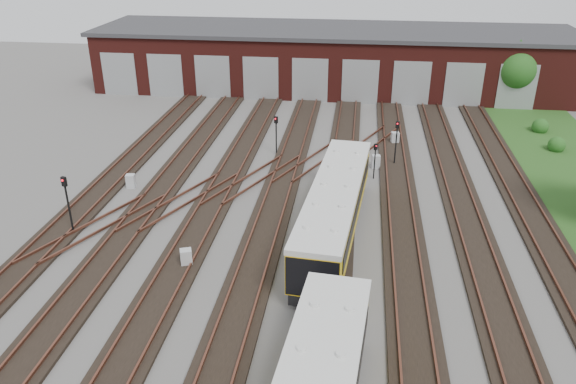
# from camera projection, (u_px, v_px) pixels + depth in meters

# --- Properties ---
(ground) EXTENTS (120.00, 120.00, 0.00)m
(ground) POSITION_uv_depth(u_px,v_px,m) (283.00, 307.00, 26.58)
(ground) COLOR #494744
(ground) RESTS_ON ground
(track_network) EXTENTS (30.40, 70.00, 0.33)m
(track_network) POSITION_uv_depth(u_px,v_px,m) (281.00, 298.00, 27.08)
(track_network) COLOR black
(track_network) RESTS_ON ground
(maintenance_shed) EXTENTS (51.00, 12.50, 6.35)m
(maintenance_shed) POSITION_uv_depth(u_px,v_px,m) (333.00, 58.00, 60.92)
(maintenance_shed) COLOR #4A1612
(maintenance_shed) RESTS_ON ground
(signal_mast_0) EXTENTS (0.32, 0.30, 3.61)m
(signal_mast_0) POSITION_uv_depth(u_px,v_px,m) (67.00, 198.00, 31.96)
(signal_mast_0) COLOR black
(signal_mast_0) RESTS_ON ground
(signal_mast_1) EXTENTS (0.30, 0.29, 3.13)m
(signal_mast_1) POSITION_uv_depth(u_px,v_px,m) (276.00, 130.00, 43.22)
(signal_mast_1) COLOR black
(signal_mast_1) RESTS_ON ground
(signal_mast_2) EXTENTS (0.26, 0.25, 2.63)m
(signal_mast_2) POSITION_uv_depth(u_px,v_px,m) (375.00, 156.00, 39.27)
(signal_mast_2) COLOR black
(signal_mast_2) RESTS_ON ground
(signal_mast_3) EXTENTS (0.29, 0.27, 3.44)m
(signal_mast_3) POSITION_uv_depth(u_px,v_px,m) (396.00, 138.00, 41.26)
(signal_mast_3) COLOR black
(signal_mast_3) RESTS_ON ground
(relay_cabinet_1) EXTENTS (0.63, 0.54, 0.97)m
(relay_cabinet_1) POSITION_uv_depth(u_px,v_px,m) (131.00, 181.00, 38.41)
(relay_cabinet_1) COLOR #B4B6BA
(relay_cabinet_1) RESTS_ON ground
(relay_cabinet_2) EXTENTS (0.73, 0.68, 0.99)m
(relay_cabinet_2) POSITION_uv_depth(u_px,v_px,m) (186.00, 258.00, 29.58)
(relay_cabinet_2) COLOR #B4B6BA
(relay_cabinet_2) RESTS_ON ground
(relay_cabinet_3) EXTENTS (0.69, 0.60, 1.01)m
(relay_cabinet_3) POSITION_uv_depth(u_px,v_px,m) (395.00, 138.00, 46.02)
(relay_cabinet_3) COLOR #B4B6BA
(relay_cabinet_3) RESTS_ON ground
(relay_cabinet_4) EXTENTS (0.66, 0.58, 0.99)m
(relay_cabinet_4) POSITION_uv_depth(u_px,v_px,m) (376.00, 162.00, 41.54)
(relay_cabinet_4) COLOR #B4B6BA
(relay_cabinet_4) RESTS_ON ground
(tree_0) EXTENTS (3.96, 3.96, 6.55)m
(tree_0) POSITION_uv_depth(u_px,v_px,m) (517.00, 64.00, 53.95)
(tree_0) COLOR #2F1F15
(tree_0) RESTS_ON ground
(bush_1) EXTENTS (1.35, 1.35, 1.35)m
(bush_1) POSITION_uv_depth(u_px,v_px,m) (557.00, 143.00, 44.58)
(bush_1) COLOR #144614
(bush_1) RESTS_ON ground
(bush_2) EXTENTS (1.41, 1.41, 1.41)m
(bush_2) POSITION_uv_depth(u_px,v_px,m) (541.00, 124.00, 48.60)
(bush_2) COLOR #144614
(bush_2) RESTS_ON ground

